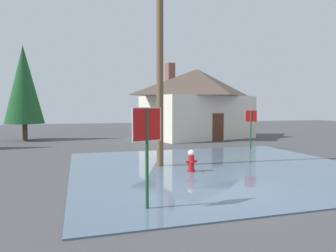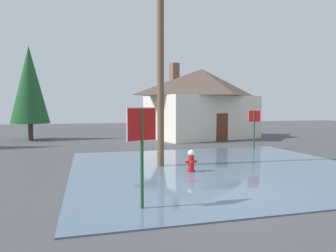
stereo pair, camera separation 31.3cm
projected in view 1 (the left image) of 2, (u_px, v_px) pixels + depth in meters
name	position (u px, v px, depth m)	size (l,w,h in m)	color
ground_plane	(219.00, 194.00, 8.86)	(80.00, 80.00, 0.10)	#424244
flood_puddle	(219.00, 168.00, 12.41)	(11.46, 10.78, 0.04)	#4C6075
lane_stop_bar	(240.00, 204.00, 7.83)	(3.33, 0.30, 0.01)	silver
stop_sign_near	(147.00, 136.00, 7.25)	(0.75, 0.31, 2.44)	#1E4C28
fire_hydrant	(191.00, 161.00, 11.55)	(0.43, 0.37, 0.86)	red
utility_pole	(160.00, 62.00, 12.43)	(1.60, 0.28, 8.16)	brown
stop_sign_far	(251.00, 122.00, 17.69)	(0.66, 0.24, 2.28)	#1E4C28
house	(197.00, 102.00, 24.60)	(9.54, 7.49, 5.89)	silver
pine_tree_mid_left	(24.00, 85.00, 22.49)	(2.78, 2.78, 6.94)	#4C3823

